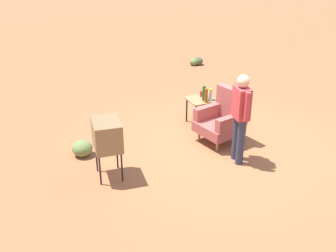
{
  "coord_description": "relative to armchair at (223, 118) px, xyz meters",
  "views": [
    {
      "loc": [
        5.88,
        -3.56,
        3.68
      ],
      "look_at": [
        -0.02,
        -1.03,
        0.65
      ],
      "focal_mm": 42.45,
      "sensor_mm": 36.0,
      "label": 1
    }
  ],
  "objects": [
    {
      "name": "ground_plane",
      "position": [
        0.22,
        -0.24,
        -0.5
      ],
      "size": [
        60.0,
        60.0,
        0.0
      ],
      "primitive_type": "plane",
      "color": "#A05B38"
    },
    {
      "name": "shrub_near",
      "position": [
        -4.94,
        1.85,
        -0.39
      ],
      "size": [
        0.28,
        0.28,
        0.22
      ],
      "primitive_type": "ellipsoid",
      "color": "olive",
      "rests_on": "ground"
    },
    {
      "name": "flower_vase",
      "position": [
        -0.77,
        0.13,
        0.23
      ],
      "size": [
        0.15,
        0.1,
        0.27
      ],
      "color": "silver",
      "rests_on": "side_table"
    },
    {
      "name": "side_table",
      "position": [
        -0.89,
        -0.03,
        0.0
      ],
      "size": [
        0.56,
        0.56,
        0.58
      ],
      "color": "black",
      "rests_on": "ground"
    },
    {
      "name": "armchair",
      "position": [
        0.0,
        0.0,
        0.0
      ],
      "size": [
        0.91,
        0.93,
        1.06
      ],
      "color": "#937047",
      "rests_on": "ground"
    },
    {
      "name": "bottle_wine_green",
      "position": [
        -0.79,
        -0.02,
        0.25
      ],
      "size": [
        0.07,
        0.07,
        0.32
      ],
      "primitive_type": "cylinder",
      "color": "#1E5623",
      "rests_on": "side_table"
    },
    {
      "name": "shrub_far",
      "position": [
        -0.51,
        -2.7,
        -0.35
      ],
      "size": [
        0.38,
        0.38,
        0.3
      ],
      "primitive_type": "ellipsoid",
      "color": "olive",
      "rests_on": "ground"
    },
    {
      "name": "tv_on_stand",
      "position": [
        0.39,
        -2.43,
        0.28
      ],
      "size": [
        0.65,
        0.5,
        1.03
      ],
      "color": "black",
      "rests_on": "ground"
    },
    {
      "name": "bottle_tall_amber",
      "position": [
        -0.68,
        -0.02,
        0.24
      ],
      "size": [
        0.07,
        0.07,
        0.3
      ],
      "primitive_type": "cylinder",
      "color": "brown",
      "rests_on": "side_table"
    },
    {
      "name": "soda_can_red",
      "position": [
        -1.01,
        0.04,
        0.15
      ],
      "size": [
        0.07,
        0.07,
        0.12
      ],
      "primitive_type": "cylinder",
      "color": "red",
      "rests_on": "side_table"
    },
    {
      "name": "person_standing",
      "position": [
        0.8,
        -0.15,
        0.44
      ],
      "size": [
        0.56,
        0.28,
        1.64
      ],
      "color": "#2D3347",
      "rests_on": "ground"
    },
    {
      "name": "shrub_lone",
      "position": [
        -4.94,
        1.99,
        -0.38
      ],
      "size": [
        0.32,
        0.32,
        0.24
      ],
      "primitive_type": "ellipsoid",
      "color": "#475B33",
      "rests_on": "ground"
    }
  ]
}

